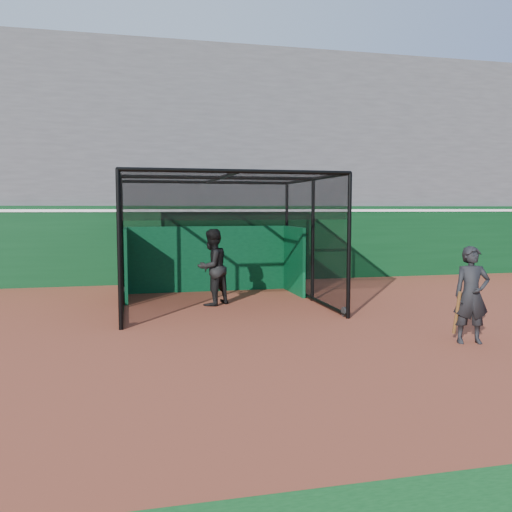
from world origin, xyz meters
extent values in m
plane|color=brown|center=(0.00, 0.00, 0.00)|extent=(120.00, 120.00, 0.00)
cube|color=#093215|center=(0.00, 8.50, 1.25)|extent=(50.00, 0.45, 2.50)
cube|color=white|center=(0.00, 8.50, 2.35)|extent=(50.00, 0.50, 0.08)
cube|color=#4C4C4F|center=(0.00, 12.38, 3.88)|extent=(50.00, 7.85, 7.75)
cube|color=#4C4C4F|center=(0.00, 15.80, 8.35)|extent=(50.00, 0.30, 1.20)
cube|color=#064422|center=(0.69, 6.40, 0.95)|extent=(4.73, 0.10, 1.90)
cylinder|color=black|center=(-1.74, 1.95, 0.11)|extent=(0.08, 0.22, 0.22)
cylinder|color=black|center=(3.11, 1.95, 0.11)|extent=(0.08, 0.22, 0.22)
cylinder|color=black|center=(-1.74, 6.32, 0.11)|extent=(0.08, 0.22, 0.22)
cylinder|color=black|center=(3.11, 6.32, 0.11)|extent=(0.08, 0.22, 0.22)
imported|color=black|center=(0.45, 4.08, 0.95)|extent=(1.18, 1.15, 1.91)
imported|color=black|center=(4.39, -0.80, 0.87)|extent=(0.71, 0.55, 1.74)
cylinder|color=#593819|center=(4.14, -0.75, 0.55)|extent=(0.14, 0.32, 0.81)
camera|label=1|loc=(-1.56, -9.22, 2.41)|focal=38.00mm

